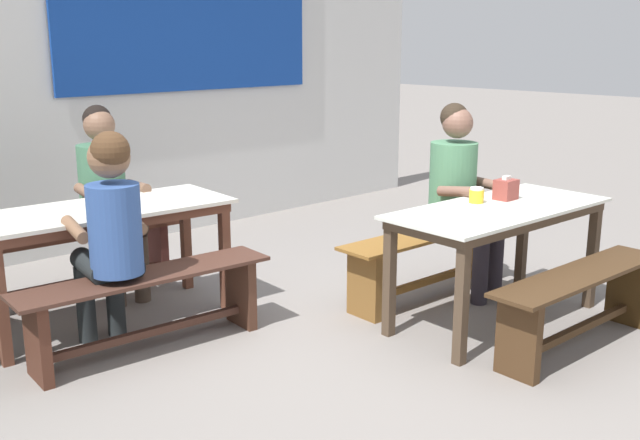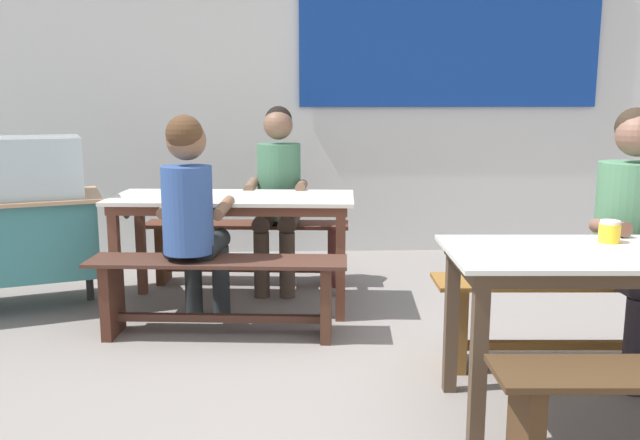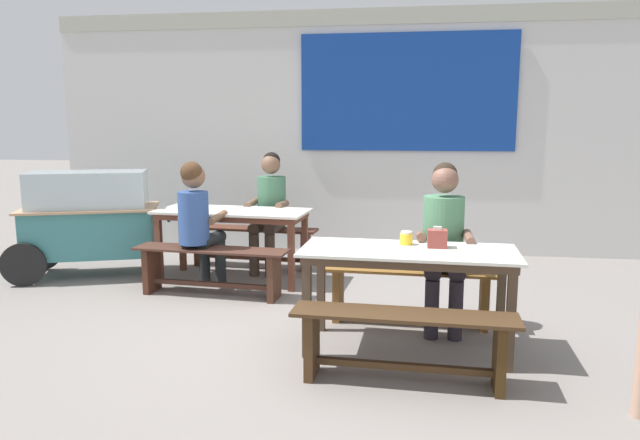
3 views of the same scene
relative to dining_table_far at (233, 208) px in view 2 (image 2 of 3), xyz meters
name	(u,v)px [view 2 (image 2 of 3)]	position (x,y,z in m)	size (l,w,h in m)	color
ground_plane	(406,383)	(0.95, -1.29, -0.67)	(40.00, 40.00, 0.00)	gray
backdrop_wall	(358,74)	(0.98, 1.69, 0.92)	(7.49, 0.23, 3.04)	silver
dining_table_far	(233,208)	(0.00, 0.00, 0.00)	(1.63, 0.78, 0.75)	silver
dining_table_near	(629,270)	(1.82, -1.68, 0.00)	(1.56, 0.73, 0.75)	silver
bench_far_back	(247,243)	(0.05, 0.58, -0.36)	(1.54, 0.40, 0.47)	#512B1E
bench_far_front	(218,287)	(-0.05, -0.58, -0.37)	(1.52, 0.44, 0.47)	#472A20
bench_near_back	(572,311)	(1.84, -1.10, -0.37)	(1.45, 0.37, 0.47)	brown
person_right_near_table	(635,224)	(2.09, -1.17, 0.10)	(0.44, 0.54, 1.34)	#28232B
person_left_back_turned	(192,209)	(-0.20, -0.49, 0.08)	(0.44, 0.56, 1.30)	#212628
person_center_facing	(278,185)	(0.29, 0.49, 0.09)	(0.45, 0.58, 1.33)	#4D3E32
condiment_jar	(610,232)	(1.80, -1.51, 0.13)	(0.09, 0.09, 0.10)	yellow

